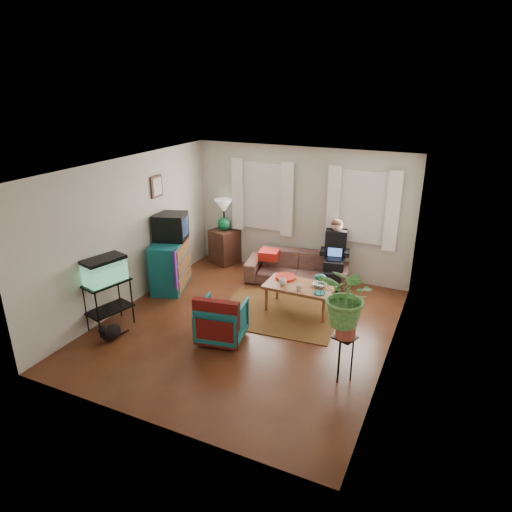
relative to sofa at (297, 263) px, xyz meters
The scene contains 31 objects.
floor 2.09m from the sofa, 93.83° to the right, with size 4.50×5.00×0.01m, color #4F2B14.
ceiling 3.02m from the sofa, 93.83° to the right, with size 4.50×5.00×0.01m, color white.
wall_back 1.02m from the sofa, 106.96° to the left, with size 4.50×0.01×2.60m, color silver.
wall_front 4.64m from the sofa, 91.73° to the right, with size 4.50×0.01×2.60m, color silver.
wall_left 3.28m from the sofa, 139.35° to the right, with size 0.01×5.00×2.60m, color silver.
wall_right 3.08m from the sofa, 44.14° to the right, with size 0.01×5.00×2.60m, color silver.
window_left 1.55m from the sofa, 155.35° to the left, with size 1.08×0.04×1.38m, color white.
window_right 1.66m from the sofa, 21.13° to the left, with size 1.08×0.04×1.38m, color white.
curtains_left 1.53m from the sofa, 159.52° to the left, with size 1.36×0.06×1.50m, color white.
curtains_right 1.64m from the sofa, 17.46° to the left, with size 1.36×0.06×1.50m, color white.
picture_frame 3.07m from the sofa, 152.97° to the right, with size 0.04×0.32×0.40m, color #3D2616.
area_rug 1.44m from the sofa, 82.25° to the right, with size 2.00×1.60×0.01m, color maroon.
sofa is the anchor object (origin of this frame).
seated_person 0.75m from the sofa, 11.72° to the left, with size 0.50×0.62×1.19m, color black, non-canonical shape.
side_table 1.81m from the sofa, behind, with size 0.52×0.52×0.75m, color #3E2D17.
table_lamp 1.93m from the sofa, behind, with size 0.39×0.39×0.69m, color white, non-canonical shape.
dresser 2.48m from the sofa, 149.20° to the right, with size 0.53×1.05×0.95m, color #115A6B.
crt_tv 2.57m from the sofa, 151.52° to the right, with size 0.58×0.53×0.50m, color black.
aquarium_stand 3.66m from the sofa, 125.68° to the right, with size 0.40×0.71×0.80m, color black.
aquarium 3.72m from the sofa, 125.68° to the right, with size 0.36×0.65×0.42m, color #7FD899.
black_cat 3.78m from the sofa, 119.28° to the right, with size 0.23×0.36×0.31m, color black.
armchair 2.56m from the sofa, 96.69° to the right, with size 0.68×0.64×0.70m, color #11656B.
serape_throw 2.82m from the sofa, 95.13° to the right, with size 0.70×0.16×0.58m, color #9E0A0A.
coffee_table 1.26m from the sofa, 68.25° to the right, with size 1.18×0.65×0.49m, color brown.
cup_a 1.29m from the sofa, 81.27° to the right, with size 0.13×0.13×0.11m, color white.
cup_b 1.46m from the sofa, 69.17° to the right, with size 0.11×0.11×0.10m, color beige.
bowl 1.33m from the sofa, 53.36° to the right, with size 0.23×0.23×0.06m, color white.
snack_tray 1.02m from the sofa, 81.84° to the right, with size 0.37×0.37×0.04m, color #B21414.
birdcage 1.61m from the sofa, 56.74° to the right, with size 0.19×0.19×0.34m, color #115B6B, non-canonical shape.
plant_stand 3.23m from the sofa, 59.00° to the right, with size 0.28×0.28×0.66m, color black.
potted_plant 3.31m from the sofa, 59.00° to the right, with size 0.75×0.65×0.83m, color #599947.
Camera 1 is at (2.91, -5.88, 3.79)m, focal length 32.00 mm.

